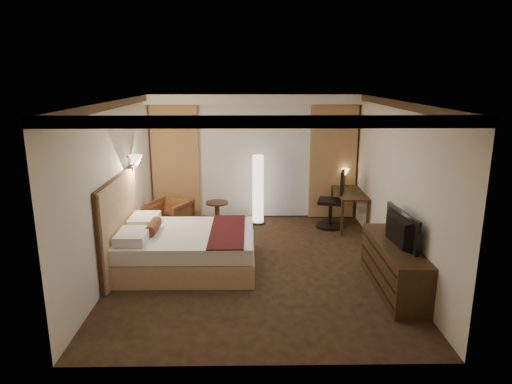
{
  "coord_description": "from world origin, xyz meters",
  "views": [
    {
      "loc": [
        -0.11,
        -7.1,
        3.07
      ],
      "look_at": [
        0.0,
        0.4,
        1.15
      ],
      "focal_mm": 32.0,
      "sensor_mm": 36.0,
      "label": 1
    }
  ],
  "objects_px": {
    "desk": "(348,209)",
    "office_chair": "(331,199)",
    "television": "(395,224)",
    "floor_lamp": "(258,190)",
    "dresser": "(394,267)",
    "side_table": "(217,214)",
    "bed": "(188,249)",
    "armchair": "(170,215)"
  },
  "relations": [
    {
      "from": "armchair",
      "to": "side_table",
      "type": "xyz_separation_m",
      "value": [
        0.91,
        0.42,
        -0.11
      ]
    },
    {
      "from": "bed",
      "to": "floor_lamp",
      "type": "relative_size",
      "value": 1.45
    },
    {
      "from": "floor_lamp",
      "to": "dresser",
      "type": "xyz_separation_m",
      "value": [
        1.93,
        -3.13,
        -0.38
      ]
    },
    {
      "from": "office_chair",
      "to": "television",
      "type": "distance_m",
      "value": 2.92
    },
    {
      "from": "desk",
      "to": "office_chair",
      "type": "bearing_deg",
      "value": -172.72
    },
    {
      "from": "dresser",
      "to": "side_table",
      "type": "bearing_deg",
      "value": 132.9
    },
    {
      "from": "floor_lamp",
      "to": "desk",
      "type": "height_order",
      "value": "floor_lamp"
    },
    {
      "from": "armchair",
      "to": "television",
      "type": "relative_size",
      "value": 0.7
    },
    {
      "from": "bed",
      "to": "floor_lamp",
      "type": "xyz_separation_m",
      "value": [
        1.18,
        2.29,
        0.43
      ]
    },
    {
      "from": "desk",
      "to": "office_chair",
      "type": "distance_m",
      "value": 0.46
    },
    {
      "from": "side_table",
      "to": "office_chair",
      "type": "xyz_separation_m",
      "value": [
        2.35,
        -0.14,
        0.35
      ]
    },
    {
      "from": "armchair",
      "to": "office_chair",
      "type": "height_order",
      "value": "office_chair"
    },
    {
      "from": "floor_lamp",
      "to": "office_chair",
      "type": "relative_size",
      "value": 1.23
    },
    {
      "from": "bed",
      "to": "floor_lamp",
      "type": "bearing_deg",
      "value": 62.64
    },
    {
      "from": "floor_lamp",
      "to": "office_chair",
      "type": "distance_m",
      "value": 1.52
    },
    {
      "from": "bed",
      "to": "desk",
      "type": "height_order",
      "value": "desk"
    },
    {
      "from": "bed",
      "to": "armchair",
      "type": "xyz_separation_m",
      "value": [
        -0.58,
        1.73,
        0.05
      ]
    },
    {
      "from": "office_chair",
      "to": "television",
      "type": "bearing_deg",
      "value": -66.57
    },
    {
      "from": "armchair",
      "to": "dresser",
      "type": "xyz_separation_m",
      "value": [
        3.7,
        -2.58,
        -0.01
      ]
    },
    {
      "from": "bed",
      "to": "side_table",
      "type": "height_order",
      "value": "bed"
    },
    {
      "from": "bed",
      "to": "desk",
      "type": "xyz_separation_m",
      "value": [
        3.06,
        2.06,
        0.06
      ]
    },
    {
      "from": "office_chair",
      "to": "dresser",
      "type": "height_order",
      "value": "office_chair"
    },
    {
      "from": "floor_lamp",
      "to": "desk",
      "type": "relative_size",
      "value": 1.16
    },
    {
      "from": "side_table",
      "to": "dresser",
      "type": "xyz_separation_m",
      "value": [
        2.79,
        -3.0,
        0.1
      ]
    },
    {
      "from": "side_table",
      "to": "dresser",
      "type": "bearing_deg",
      "value": -47.1
    },
    {
      "from": "bed",
      "to": "desk",
      "type": "distance_m",
      "value": 3.7
    },
    {
      "from": "desk",
      "to": "bed",
      "type": "bearing_deg",
      "value": -146.03
    },
    {
      "from": "desk",
      "to": "television",
      "type": "bearing_deg",
      "value": -89.61
    },
    {
      "from": "office_chair",
      "to": "dresser",
      "type": "xyz_separation_m",
      "value": [
        0.44,
        -2.86,
        -0.24
      ]
    },
    {
      "from": "floor_lamp",
      "to": "side_table",
      "type": "bearing_deg",
      "value": -171.24
    },
    {
      "from": "side_table",
      "to": "television",
      "type": "relative_size",
      "value": 0.49
    },
    {
      "from": "floor_lamp",
      "to": "television",
      "type": "xyz_separation_m",
      "value": [
        1.9,
        -3.13,
        0.28
      ]
    },
    {
      "from": "desk",
      "to": "dresser",
      "type": "xyz_separation_m",
      "value": [
        0.05,
        -2.91,
        -0.02
      ]
    },
    {
      "from": "television",
      "to": "desk",
      "type": "bearing_deg",
      "value": -5.09
    },
    {
      "from": "side_table",
      "to": "desk",
      "type": "distance_m",
      "value": 2.74
    },
    {
      "from": "floor_lamp",
      "to": "office_chair",
      "type": "xyz_separation_m",
      "value": [
        1.49,
        -0.27,
        -0.14
      ]
    },
    {
      "from": "television",
      "to": "bed",
      "type": "bearing_deg",
      "value": 69.19
    },
    {
      "from": "dresser",
      "to": "desk",
      "type": "bearing_deg",
      "value": 90.98
    },
    {
      "from": "floor_lamp",
      "to": "dresser",
      "type": "height_order",
      "value": "floor_lamp"
    },
    {
      "from": "bed",
      "to": "dresser",
      "type": "height_order",
      "value": "dresser"
    },
    {
      "from": "armchair",
      "to": "desk",
      "type": "bearing_deg",
      "value": 32.63
    },
    {
      "from": "bed",
      "to": "office_chair",
      "type": "xyz_separation_m",
      "value": [
        2.67,
        2.01,
        0.29
      ]
    }
  ]
}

